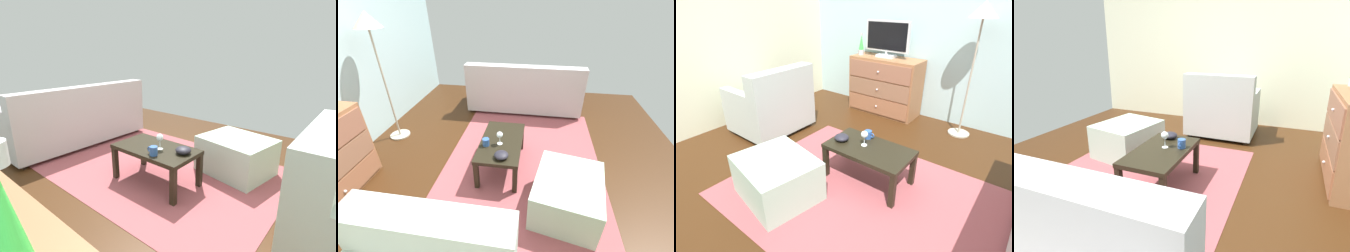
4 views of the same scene
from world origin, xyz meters
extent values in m
cube|color=#3A200E|center=(0.00, 0.00, -0.03)|extent=(5.24, 4.56, 0.05)
cube|color=#94464B|center=(0.20, -0.20, 0.00)|extent=(2.60, 1.90, 0.01)
cube|color=#965E40|center=(-0.74, 1.50, 0.17)|extent=(1.03, 0.02, 0.25)
sphere|color=silver|center=(-0.74, 1.48, 0.17)|extent=(0.03, 0.03, 0.03)
cube|color=black|center=(-0.33, 0.26, 0.17)|extent=(0.05, 0.05, 0.34)
cube|color=black|center=(0.44, 0.26, 0.17)|extent=(0.05, 0.05, 0.34)
cube|color=black|center=(-0.33, -0.16, 0.17)|extent=(0.05, 0.05, 0.34)
cube|color=black|center=(0.44, -0.16, 0.17)|extent=(0.05, 0.05, 0.34)
cube|color=black|center=(0.06, 0.05, 0.36)|extent=(0.84, 0.47, 0.04)
cylinder|color=silver|center=(-0.01, 0.06, 0.38)|extent=(0.06, 0.06, 0.00)
cylinder|color=silver|center=(-0.01, 0.06, 0.43)|extent=(0.01, 0.01, 0.09)
sphere|color=silver|center=(-0.01, 0.06, 0.50)|extent=(0.07, 0.07, 0.07)
cylinder|color=#2D5398|center=(-0.06, 0.21, 0.42)|extent=(0.08, 0.08, 0.08)
torus|color=#2D5398|center=(-0.01, 0.21, 0.43)|extent=(0.05, 0.01, 0.05)
ellipsoid|color=#222029|center=(-0.25, 0.00, 0.41)|extent=(0.15, 0.15, 0.07)
cylinder|color=#332319|center=(2.12, -0.97, 0.03)|extent=(0.05, 0.05, 0.05)
cylinder|color=#332319|center=(2.12, 0.80, 0.03)|extent=(0.05, 0.05, 0.05)
cylinder|color=#332319|center=(1.43, -0.97, 0.03)|extent=(0.05, 0.05, 0.05)
cylinder|color=#332319|center=(1.43, 0.80, 0.03)|extent=(0.05, 0.05, 0.05)
cube|color=#ACA8A9|center=(1.77, -0.09, 0.25)|extent=(0.85, 1.94, 0.41)
cube|color=#ACA8A9|center=(1.45, -0.09, 0.66)|extent=(0.20, 1.94, 0.40)
cube|color=#ACA8A9|center=(1.77, -0.99, 0.56)|extent=(0.81, 0.12, 0.20)
cube|color=#ACA8A9|center=(1.77, 0.82, 0.56)|extent=(0.81, 0.12, 0.20)
cylinder|color=#9DA56B|center=(2.05, -0.01, 0.54)|extent=(0.16, 0.40, 0.16)
cube|color=#AAB4AE|center=(-1.37, 0.19, 0.68)|extent=(0.20, 0.94, 0.46)
cube|color=#A2C0AB|center=(-0.48, -0.67, 0.20)|extent=(0.80, 0.72, 0.40)
cylinder|color=#A59E8C|center=(0.49, 1.68, 0.01)|extent=(0.28, 0.28, 0.02)
cylinder|color=#A59E8C|center=(0.49, 1.68, 0.76)|extent=(0.02, 0.02, 1.48)
cone|color=beige|center=(0.49, 1.68, 1.59)|extent=(0.32, 0.32, 0.18)
camera|label=1|loc=(-1.51, 1.76, 1.31)|focal=26.71mm
camera|label=2|loc=(-2.00, -0.32, 1.85)|focal=23.55mm
camera|label=3|loc=(1.23, -1.84, 1.70)|focal=28.04mm
camera|label=4|loc=(2.10, 1.11, 1.35)|focal=28.78mm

